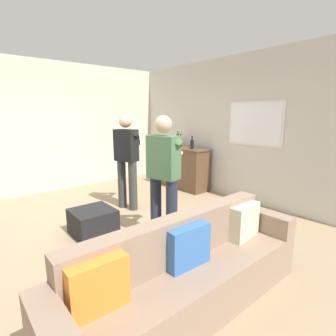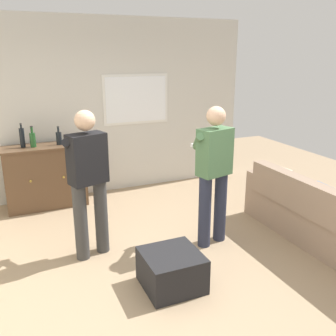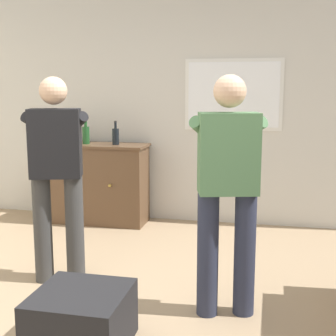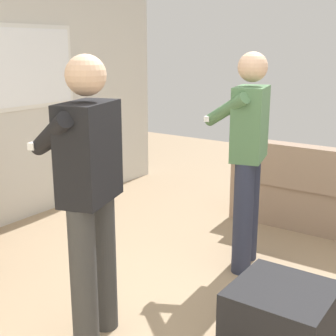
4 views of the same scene
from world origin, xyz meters
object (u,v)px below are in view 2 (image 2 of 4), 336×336
(ottoman, at_px, (172,270))
(person_standing_right, at_px, (213,170))
(person_standing_left, at_px, (88,178))
(couch, at_px, (322,222))
(bottle_spirits_clear, at_px, (22,137))
(bottle_wine_green, at_px, (59,138))
(sideboard_cabinet, at_px, (46,176))
(bottle_liquor_amber, at_px, (33,139))

(ottoman, relative_size, person_standing_right, 0.33)
(person_standing_left, bearing_deg, person_standing_right, -11.86)
(couch, xyz_separation_m, bottle_spirits_clear, (-3.12, 2.65, 0.76))
(bottle_wine_green, xyz_separation_m, ottoman, (0.66, -2.63, -0.86))
(couch, relative_size, sideboard_cabinet, 2.08)
(bottle_spirits_clear, height_order, person_standing_right, person_standing_right)
(sideboard_cabinet, height_order, person_standing_left, person_standing_left)
(bottle_liquor_amber, bearing_deg, couch, -41.30)
(bottle_liquor_amber, bearing_deg, bottle_spirits_clear, 165.29)
(bottle_wine_green, bearing_deg, bottle_liquor_amber, -179.58)
(sideboard_cabinet, xyz_separation_m, bottle_liquor_amber, (-0.13, -0.02, 0.59))
(sideboard_cabinet, bearing_deg, person_standing_right, -49.37)
(bottle_wine_green, xyz_separation_m, person_standing_right, (1.48, -1.98, -0.11))
(person_standing_left, bearing_deg, ottoman, -58.13)
(bottle_liquor_amber, bearing_deg, person_standing_left, -75.53)
(bottle_liquor_amber, xyz_separation_m, person_standing_left, (0.44, -1.69, -0.12))
(couch, height_order, person_standing_right, person_standing_right)
(bottle_spirits_clear, xyz_separation_m, ottoman, (1.16, -2.66, -0.91))
(couch, height_order, bottle_spirits_clear, bottle_spirits_clear)
(ottoman, relative_size, person_standing_left, 0.33)
(ottoman, height_order, person_standing_left, person_standing_left)
(sideboard_cabinet, relative_size, bottle_wine_green, 4.31)
(person_standing_right, bearing_deg, ottoman, -141.74)
(bottle_spirits_clear, distance_m, person_standing_left, 1.82)
(sideboard_cabinet, height_order, bottle_spirits_clear, bottle_spirits_clear)
(bottle_wine_green, relative_size, person_standing_right, 0.16)
(bottle_wine_green, xyz_separation_m, bottle_liquor_amber, (-0.37, -0.00, 0.01))
(sideboard_cabinet, bearing_deg, ottoman, -71.35)
(bottle_liquor_amber, relative_size, person_standing_left, 0.18)
(bottle_wine_green, height_order, ottoman, bottle_wine_green)
(bottle_wine_green, relative_size, bottle_spirits_clear, 0.78)
(sideboard_cabinet, height_order, bottle_wine_green, bottle_wine_green)
(couch, xyz_separation_m, sideboard_cabinet, (-2.85, 2.63, 0.14))
(bottle_spirits_clear, bearing_deg, ottoman, -66.49)
(sideboard_cabinet, bearing_deg, bottle_liquor_amber, -173.12)
(sideboard_cabinet, bearing_deg, couch, -42.73)
(bottle_liquor_amber, distance_m, person_standing_right, 2.71)
(person_standing_left, xyz_separation_m, person_standing_right, (1.41, -0.30, 0.00))
(couch, distance_m, ottoman, 1.96)
(sideboard_cabinet, relative_size, bottle_liquor_amber, 3.89)
(bottle_wine_green, xyz_separation_m, bottle_spirits_clear, (-0.50, 0.03, 0.04))
(couch, height_order, sideboard_cabinet, sideboard_cabinet)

